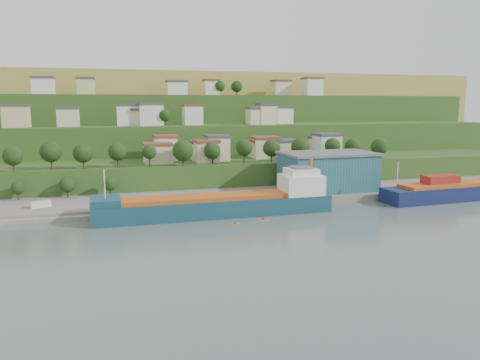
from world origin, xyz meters
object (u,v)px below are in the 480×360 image
object	(u,v)px
caravan	(41,206)
cargo_ship_near	(223,205)
kayak_orange	(264,220)
cargo_ship_far	(471,190)
warehouse	(328,171)

from	to	relation	value
caravan	cargo_ship_near	bearing A→B (deg)	-37.64
cargo_ship_near	caravan	bearing A→B (deg)	162.26
cargo_ship_near	caravan	size ratio (longest dim) A/B	12.55
caravan	kayak_orange	bearing A→B (deg)	-43.17
cargo_ship_near	cargo_ship_far	size ratio (longest dim) A/B	1.10
cargo_ship_far	caravan	world-z (taller)	cargo_ship_far
warehouse	kayak_orange	bearing A→B (deg)	-140.59
cargo_ship_far	cargo_ship_near	bearing A→B (deg)	177.40
warehouse	kayak_orange	distance (m)	42.91
cargo_ship_near	cargo_ship_far	xyz separation A→B (m)	(84.74, 1.05, -0.16)
kayak_orange	caravan	bearing A→B (deg)	159.38
caravan	cargo_ship_far	bearing A→B (deg)	-26.70
cargo_ship_far	warehouse	bearing A→B (deg)	155.19
cargo_ship_near	warehouse	xyz separation A→B (m)	(40.96, 18.30, 5.70)
cargo_ship_far	caravan	bearing A→B (deg)	170.75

